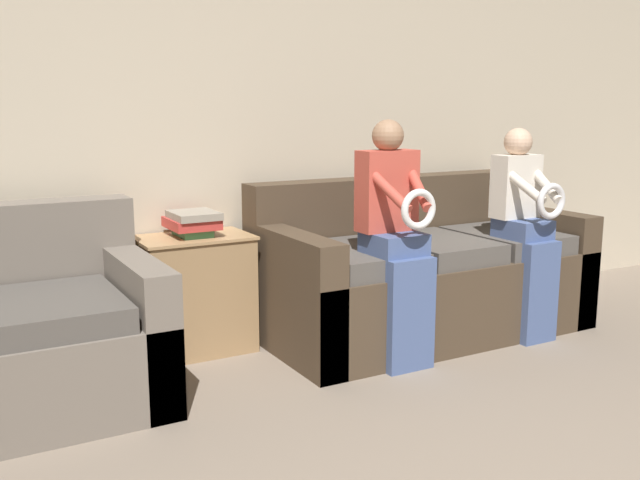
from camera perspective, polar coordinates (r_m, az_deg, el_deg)
name	(u,v)px	position (r m, az deg, el deg)	size (l,w,h in m)	color
wall_back	(239,115)	(4.17, -6.51, 9.90)	(7.91, 0.06, 2.55)	beige
couch_main	(421,276)	(4.28, 8.07, -2.87)	(1.92, 0.91, 0.90)	#473828
child_left_seated	(396,233)	(3.65, 6.12, 0.54)	(0.32, 0.37, 1.26)	#475B8E
child_right_seated	(526,224)	(4.23, 16.16, 1.27)	(0.28, 0.37, 1.20)	#475B8E
side_shelf	(195,293)	(3.93, -9.95, -4.17)	(0.60, 0.39, 0.64)	#9E7A51
book_stack	(193,222)	(3.86, -10.16, 1.40)	(0.24, 0.31, 0.13)	#3D8451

